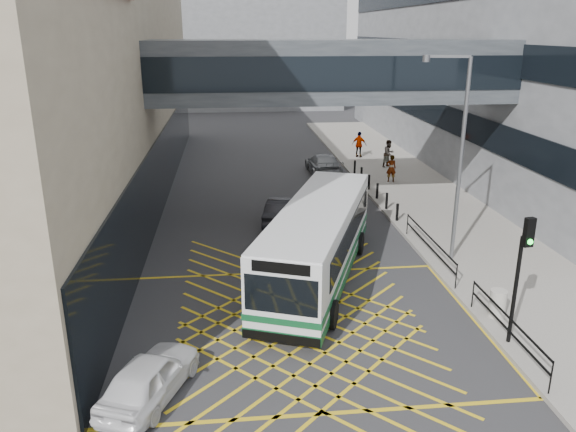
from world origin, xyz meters
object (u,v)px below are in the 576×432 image
object	(u,v)px
street_lamp	(457,148)
pedestrian_b	(389,154)
pedestrian_a	(391,168)
litter_bin	(498,304)
car_silver	(324,164)
pedestrian_c	(359,145)
traffic_light	(522,263)
car_dark	(283,210)
bus	(318,240)
car_white	(149,376)

from	to	relation	value
street_lamp	pedestrian_b	xyz separation A→B (m)	(2.11, 16.73, -3.82)
pedestrian_a	litter_bin	bearing A→B (deg)	89.12
car_silver	pedestrian_c	size ratio (longest dim) A/B	2.53
traffic_light	litter_bin	xyz separation A→B (m)	(0.34, 1.71, -2.23)
car_silver	car_dark	bearing A→B (deg)	68.48
litter_bin	car_dark	bearing A→B (deg)	119.73
bus	pedestrian_a	distance (m)	15.54
bus	pedestrian_c	bearing A→B (deg)	93.58
car_silver	pedestrian_a	bearing A→B (deg)	143.06
bus	car_dark	world-z (taller)	bus
bus	street_lamp	size ratio (longest dim) A/B	1.33
litter_bin	car_silver	bearing A→B (deg)	96.90
pedestrian_c	car_silver	bearing A→B (deg)	84.93
car_dark	litter_bin	size ratio (longest dim) A/B	4.49
bus	pedestrian_b	world-z (taller)	bus
car_dark	pedestrian_c	xyz separation A→B (m)	(7.24, 14.33, 0.45)
car_dark	street_lamp	world-z (taller)	street_lamp
bus	litter_bin	size ratio (longest dim) A/B	11.56
pedestrian_a	pedestrian_c	size ratio (longest dim) A/B	0.90
car_white	street_lamp	size ratio (longest dim) A/B	0.48
pedestrian_b	pedestrian_c	xyz separation A→B (m)	(-1.36, 3.37, 0.01)
pedestrian_b	pedestrian_a	bearing A→B (deg)	-136.53
bus	pedestrian_c	world-z (taller)	bus
litter_bin	pedestrian_c	xyz separation A→B (m)	(0.99, 25.28, 0.49)
car_dark	pedestrian_a	world-z (taller)	pedestrian_a
bus	pedestrian_a	bearing A→B (deg)	84.15
pedestrian_a	pedestrian_b	size ratio (longest dim) A/B	0.91
bus	street_lamp	distance (m)	6.74
traffic_light	pedestrian_a	distance (m)	19.76
car_silver	litter_bin	world-z (taller)	car_silver
bus	litter_bin	distance (m)	6.90
pedestrian_b	bus	bearing A→B (deg)	-146.72
traffic_light	pedestrian_c	size ratio (longest dim) A/B	2.15
street_lamp	litter_bin	bearing A→B (deg)	-78.45
car_silver	pedestrian_b	xyz separation A→B (m)	(4.87, 1.15, 0.35)
bus	street_lamp	xyz separation A→B (m)	(5.77, 1.18, 3.28)
car_white	pedestrian_c	world-z (taller)	pedestrian_c
car_silver	traffic_light	size ratio (longest dim) A/B	1.18
litter_bin	pedestrian_b	distance (m)	22.04
car_dark	car_white	bearing A→B (deg)	85.39
street_lamp	pedestrian_b	size ratio (longest dim) A/B	4.38
traffic_light	street_lamp	world-z (taller)	street_lamp
pedestrian_a	car_white	bearing A→B (deg)	62.56
pedestrian_a	car_silver	bearing A→B (deg)	-32.73
car_white	street_lamp	bearing A→B (deg)	-122.23
pedestrian_c	car_dark	bearing A→B (deg)	95.90
street_lamp	pedestrian_c	distance (m)	20.47
car_dark	pedestrian_a	size ratio (longest dim) A/B	2.50
bus	pedestrian_c	xyz separation A→B (m)	(6.52, 21.28, -0.52)
car_white	traffic_light	distance (m)	11.17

